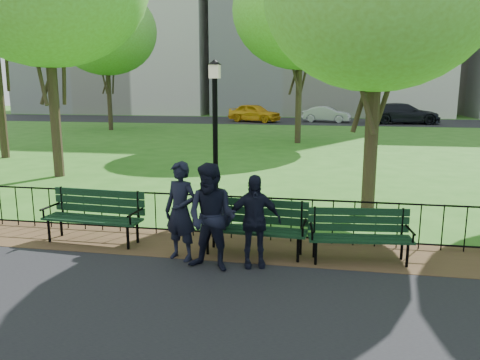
% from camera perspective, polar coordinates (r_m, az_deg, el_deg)
% --- Properties ---
extents(ground, '(120.00, 120.00, 0.00)m').
position_cam_1_polar(ground, '(7.77, -5.57, -11.67)').
color(ground, '#2C651A').
extents(dirt_strip, '(60.00, 1.60, 0.01)m').
position_cam_1_polar(dirt_strip, '(9.11, -2.94, -7.99)').
color(dirt_strip, '#3C2F18').
rests_on(dirt_strip, ground).
extents(far_street, '(70.00, 9.00, 0.01)m').
position_cam_1_polar(far_street, '(42.02, 7.81, 7.12)').
color(far_street, black).
rests_on(far_street, ground).
extents(iron_fence, '(24.06, 0.06, 1.00)m').
position_cam_1_polar(iron_fence, '(9.43, -2.27, -4.21)').
color(iron_fence, black).
rests_on(iron_fence, ground).
extents(apartment_west, '(22.00, 15.00, 26.00)m').
position_cam_1_polar(apartment_west, '(60.71, -13.82, 20.50)').
color(apartment_west, beige).
rests_on(apartment_west, ground).
extents(park_bench_main, '(1.93, 0.70, 1.08)m').
position_cam_1_polar(park_bench_main, '(8.51, 0.09, -4.78)').
color(park_bench_main, black).
rests_on(park_bench_main, ground).
extents(park_bench_left_a, '(1.99, 0.73, 1.11)m').
position_cam_1_polar(park_bench_left_a, '(9.63, -17.25, -3.56)').
color(park_bench_left_a, black).
rests_on(park_bench_left_a, ground).
extents(park_bench_right_a, '(1.82, 0.74, 1.00)m').
position_cam_1_polar(park_bench_right_a, '(8.46, 14.34, -5.87)').
color(park_bench_right_a, black).
rests_on(park_bench_right_a, ground).
extents(lamppost, '(0.33, 0.33, 3.62)m').
position_cam_1_polar(lamppost, '(10.76, -3.04, 5.70)').
color(lamppost, black).
rests_on(lamppost, ground).
extents(tree_far_c, '(7.11, 7.11, 9.90)m').
position_cam_1_polar(tree_far_c, '(25.87, 7.41, 19.82)').
color(tree_far_c, '#2D2116').
rests_on(tree_far_c, ground).
extents(tree_far_w, '(6.90, 6.90, 9.61)m').
position_cam_1_polar(tree_far_w, '(34.50, -16.05, 17.00)').
color(tree_far_w, '#2D2116').
rests_on(tree_far_w, ground).
extents(person_left, '(0.74, 0.61, 1.75)m').
position_cam_1_polar(person_left, '(8.24, -7.23, -3.80)').
color(person_left, black).
rests_on(person_left, asphalt_path).
extents(person_mid, '(0.94, 0.61, 1.80)m').
position_cam_1_polar(person_mid, '(7.73, -3.45, -4.57)').
color(person_mid, black).
rests_on(person_mid, asphalt_path).
extents(person_right, '(1.00, 0.61, 1.59)m').
position_cam_1_polar(person_right, '(7.90, 1.66, -5.00)').
color(person_right, black).
rests_on(person_right, asphalt_path).
extents(taxi, '(4.93, 3.38, 1.56)m').
position_cam_1_polar(taxi, '(40.66, 1.76, 8.19)').
color(taxi, gold).
rests_on(taxi, far_street).
extents(sedan_silver, '(4.24, 2.13, 1.33)m').
position_cam_1_polar(sedan_silver, '(41.02, 10.52, 7.88)').
color(sedan_silver, '#AEB1B7').
rests_on(sedan_silver, far_street).
extents(sedan_dark, '(5.94, 2.82, 1.67)m').
position_cam_1_polar(sedan_dark, '(40.81, 19.29, 7.66)').
color(sedan_dark, black).
rests_on(sedan_dark, far_street).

